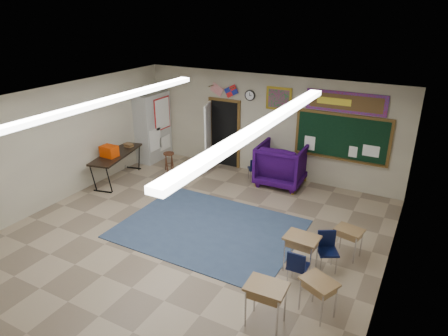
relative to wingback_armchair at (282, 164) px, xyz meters
The scene contains 24 objects.
floor 4.10m from the wingback_armchair, 100.28° to the right, with size 9.00×9.00×0.00m, color gray.
back_wall 1.26m from the wingback_armchair, 144.94° to the left, with size 8.00×0.04×3.00m, color #BDB799.
left_wall 6.25m from the wingback_armchair, 139.80° to the right, with size 0.04×9.00×3.00m, color #BDB799.
right_wall 5.24m from the wingback_armchair, 50.63° to the right, with size 0.04×9.00×3.00m, color #BDB799.
ceiling 4.71m from the wingback_armchair, 100.28° to the right, with size 8.00×9.00×0.04m, color silver.
area_rug 3.29m from the wingback_armchair, 99.33° to the right, with size 4.00×3.00×0.02m, color #334561.
fluorescent_strips 4.68m from the wingback_armchair, 100.28° to the right, with size 3.86×6.00×0.10m, color white, non-canonical shape.
doorway 2.30m from the wingback_armchair, behind, with size 1.10×0.89×2.16m.
chalkboard 1.77m from the wingback_armchair, 17.67° to the left, with size 2.55×0.14×1.30m.
bulletin_board 2.41m from the wingback_armchair, 17.82° to the left, with size 2.10×0.05×0.55m.
framed_art_print 1.85m from the wingback_armchair, 128.29° to the left, with size 0.75×0.05×0.65m.
wall_clock 2.21m from the wingback_armchair, 159.58° to the left, with size 0.32×0.05×0.32m.
wall_flags 2.87m from the wingback_armchair, 168.09° to the left, with size 1.16×0.06×0.70m, color red, non-canonical shape.
storage_cabinet 4.47m from the wingback_armchair, behind, with size 0.59×1.25×2.20m.
wingback_armchair is the anchor object (origin of this frame).
student_chair_reading 0.84m from the wingback_armchair, 167.56° to the right, with size 0.35×0.35×0.70m, color black, non-canonical shape.
student_chair_desk_a 4.50m from the wingback_armchair, 65.07° to the right, with size 0.38×0.38×0.75m, color black, non-canonical shape.
student_chair_desk_b 4.08m from the wingback_armchair, 56.43° to the right, with size 0.39×0.39×0.79m, color black, non-canonical shape.
student_desk_front_left 4.09m from the wingback_armchair, 63.73° to the right, with size 0.66×0.51×0.76m.
student_desk_front_right 3.71m from the wingback_armchair, 47.58° to the right, with size 0.60×0.50×0.64m.
student_desk_back_left 5.58m from the wingback_armchair, 71.50° to the right, with size 0.66×0.51×0.77m.
student_desk_back_right 5.27m from the wingback_armchair, 62.39° to the right, with size 0.69×0.62×0.68m.
folding_table 4.78m from the wingback_armchair, 154.43° to the right, with size 1.11×2.10×1.14m.
wooden_stool 3.50m from the wingback_armchair, 167.39° to the right, with size 0.33×0.33×0.58m.
Camera 1 is at (4.33, -6.04, 4.83)m, focal length 32.00 mm.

